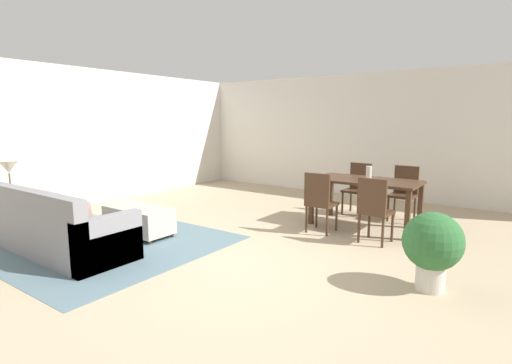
# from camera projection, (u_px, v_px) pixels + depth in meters

# --- Properties ---
(ground_plane) EXTENTS (10.80, 10.80, 0.00)m
(ground_plane) POSITION_uv_depth(u_px,v_px,m) (234.00, 264.00, 4.62)
(ground_plane) COLOR tan
(wall_back) EXTENTS (9.00, 0.12, 2.70)m
(wall_back) POSITION_uv_depth(u_px,v_px,m) (378.00, 136.00, 8.42)
(wall_back) COLOR silver
(wall_back) RESTS_ON ground_plane
(wall_left) EXTENTS (0.12, 11.00, 2.70)m
(wall_left) POSITION_uv_depth(u_px,v_px,m) (65.00, 138.00, 7.40)
(wall_left) COLOR silver
(wall_left) RESTS_ON ground_plane
(area_rug) EXTENTS (3.00, 2.80, 0.01)m
(area_rug) POSITION_uv_depth(u_px,v_px,m) (105.00, 242.00, 5.41)
(area_rug) COLOR slate
(area_rug) RESTS_ON ground_plane
(couch) EXTENTS (2.06, 0.85, 0.86)m
(couch) POSITION_uv_depth(u_px,v_px,m) (60.00, 230.00, 4.96)
(couch) COLOR gray
(couch) RESTS_ON ground_plane
(ottoman_table) EXTENTS (1.06, 0.51, 0.42)m
(ottoman_table) POSITION_uv_depth(u_px,v_px,m) (139.00, 219.00, 5.75)
(ottoman_table) COLOR #B7AD9E
(ottoman_table) RESTS_ON ground_plane
(side_table) EXTENTS (0.40, 0.40, 0.59)m
(side_table) POSITION_uv_depth(u_px,v_px,m) (12.00, 205.00, 5.70)
(side_table) COLOR brown
(side_table) RESTS_ON ground_plane
(table_lamp) EXTENTS (0.26, 0.26, 0.53)m
(table_lamp) POSITION_uv_depth(u_px,v_px,m) (9.00, 169.00, 5.61)
(table_lamp) COLOR brown
(table_lamp) RESTS_ON side_table
(dining_table) EXTENTS (1.64, 0.86, 0.76)m
(dining_table) POSITION_uv_depth(u_px,v_px,m) (365.00, 185.00, 6.17)
(dining_table) COLOR #422B1C
(dining_table) RESTS_ON ground_plane
(dining_chair_near_left) EXTENTS (0.40, 0.40, 0.92)m
(dining_chair_near_left) POSITION_uv_depth(u_px,v_px,m) (320.00, 199.00, 5.81)
(dining_chair_near_left) COLOR #422B1C
(dining_chair_near_left) RESTS_ON ground_plane
(dining_chair_near_right) EXTENTS (0.43, 0.43, 0.92)m
(dining_chair_near_right) POSITION_uv_depth(u_px,v_px,m) (374.00, 207.00, 5.30)
(dining_chair_near_right) COLOR #422B1C
(dining_chair_near_right) RESTS_ON ground_plane
(dining_chair_far_left) EXTENTS (0.43, 0.43, 0.92)m
(dining_chair_far_left) POSITION_uv_depth(u_px,v_px,m) (358.00, 185.00, 7.03)
(dining_chair_far_left) COLOR #422B1C
(dining_chair_far_left) RESTS_ON ground_plane
(dining_chair_far_right) EXTENTS (0.41, 0.41, 0.92)m
(dining_chair_far_right) POSITION_uv_depth(u_px,v_px,m) (404.00, 190.00, 6.59)
(dining_chair_far_right) COLOR #422B1C
(dining_chair_far_right) RESTS_ON ground_plane
(vase_centerpiece) EXTENTS (0.09, 0.09, 0.22)m
(vase_centerpiece) POSITION_uv_depth(u_px,v_px,m) (369.00, 173.00, 6.11)
(vase_centerpiece) COLOR silver
(vase_centerpiece) RESTS_ON dining_table
(potted_plant) EXTENTS (0.58, 0.58, 0.80)m
(potted_plant) POSITION_uv_depth(u_px,v_px,m) (433.00, 245.00, 3.85)
(potted_plant) COLOR beige
(potted_plant) RESTS_ON ground_plane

